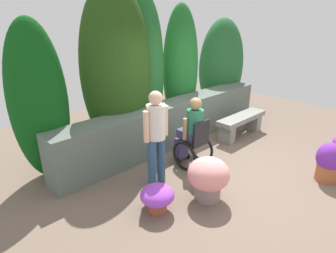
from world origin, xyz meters
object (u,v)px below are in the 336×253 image
stone_bench (241,122)px  person_standing_companion (156,133)px  flower_pot_terracotta_by_wall (157,197)px  flower_pot_small_foreground (329,162)px  flower_pot_red_accent (208,177)px  person_in_wheelchair (192,134)px

stone_bench → person_standing_companion: person_standing_companion is taller
stone_bench → person_standing_companion: size_ratio=0.92×
flower_pot_terracotta_by_wall → flower_pot_small_foreground: 3.00m
person_standing_companion → stone_bench: bearing=-11.2°
person_standing_companion → flower_pot_small_foreground: size_ratio=2.32×
flower_pot_terracotta_by_wall → flower_pot_red_accent: (0.76, -0.31, 0.14)m
person_in_wheelchair → flower_pot_red_accent: (-0.62, -0.89, -0.24)m
person_standing_companion → flower_pot_terracotta_by_wall: bearing=-145.6°
person_standing_companion → person_in_wheelchair: bearing=-13.8°
stone_bench → person_in_wheelchair: 1.92m
flower_pot_terracotta_by_wall → flower_pot_red_accent: flower_pot_red_accent is taller
person_in_wheelchair → flower_pot_red_accent: person_in_wheelchair is taller
person_in_wheelchair → person_standing_companion: size_ratio=0.83×
flower_pot_red_accent → flower_pot_small_foreground: 2.18m
stone_bench → person_standing_companion: (-2.78, -0.16, 0.59)m
flower_pot_small_foreground → person_in_wheelchair: bearing=123.0°
flower_pot_terracotta_by_wall → flower_pot_red_accent: bearing=-22.2°
person_standing_companion → flower_pot_red_accent: bearing=-87.8°
stone_bench → flower_pot_terracotta_by_wall: stone_bench is taller
person_standing_companion → flower_pot_red_accent: person_standing_companion is taller
stone_bench → flower_pot_small_foreground: (-0.62, -2.12, 0.03)m
stone_bench → flower_pot_red_accent: size_ratio=2.15×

